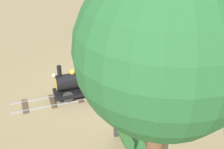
% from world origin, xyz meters
% --- Properties ---
extents(ground_plane, '(60.00, 60.00, 0.00)m').
position_xyz_m(ground_plane, '(0.00, 0.00, 0.00)').
color(ground_plane, '#8C7A56').
extents(track, '(0.70, 6.05, 0.04)m').
position_xyz_m(track, '(0.00, 0.09, 0.02)').
color(track, gray).
rests_on(track, ground_plane).
extents(locomotive, '(0.66, 1.45, 1.04)m').
position_xyz_m(locomotive, '(0.00, 1.13, 0.49)').
color(locomotive, black).
rests_on(locomotive, ground_plane).
extents(passenger_car, '(0.76, 2.35, 0.97)m').
position_xyz_m(passenger_car, '(0.00, -0.81, 0.42)').
color(passenger_car, '#3F3F3F').
rests_on(passenger_car, ground_plane).
extents(conductor_person, '(0.30, 0.30, 1.62)m').
position_xyz_m(conductor_person, '(0.82, 0.77, 0.96)').
color(conductor_person, '#282D47').
rests_on(conductor_person, ground_plane).
extents(park_bench, '(1.31, 0.45, 0.82)m').
position_xyz_m(park_bench, '(-2.56, 0.77, 0.42)').
color(park_bench, '#2D6B33').
rests_on(park_bench, ground_plane).
extents(oak_tree_distant, '(2.42, 2.42, 4.17)m').
position_xyz_m(oak_tree_distant, '(-3.90, 0.87, 2.94)').
color(oak_tree_distant, brown).
rests_on(oak_tree_distant, ground_plane).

